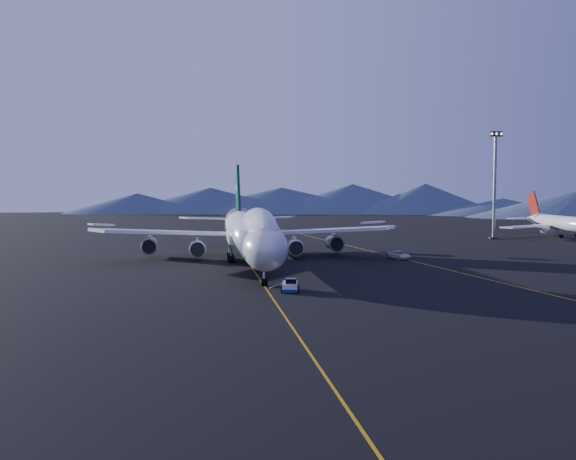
{
  "coord_description": "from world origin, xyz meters",
  "views": [
    {
      "loc": [
        -9.54,
        -117.91,
        14.41
      ],
      "look_at": [
        7.74,
        3.43,
        6.0
      ],
      "focal_mm": 40.0,
      "sensor_mm": 36.0,
      "label": 1
    }
  ],
  "objects": [
    {
      "name": "ground",
      "position": [
        0.0,
        0.0,
        0.0
      ],
      "size": [
        500.0,
        500.0,
        0.0
      ],
      "primitive_type": "plane",
      "color": "black",
      "rests_on": "ground"
    },
    {
      "name": "floodlight_mast",
      "position": [
        70.8,
        47.11,
        14.78
      ],
      "size": [
        3.6,
        2.7,
        29.18
      ],
      "rotation": [
        0.0,
        0.0,
        0.22
      ],
      "color": "black",
      "rests_on": "ground"
    },
    {
      "name": "boeing_747",
      "position": [
        0.0,
        0.03,
        5.81
      ],
      "size": [
        59.62,
        72.43,
        19.37
      ],
      "color": "silver",
      "rests_on": "ground"
    },
    {
      "name": "second_jet",
      "position": [
        93.04,
        46.93,
        3.91
      ],
      "size": [
        40.21,
        45.43,
        12.93
      ],
      "rotation": [
        0.0,
        0.0,
        -0.42
      ],
      "color": "silver",
      "rests_on": "ground"
    },
    {
      "name": "service_van",
      "position": [
        30.0,
        4.03,
        0.79
      ],
      "size": [
        4.34,
        6.23,
        1.58
      ],
      "primitive_type": "imported",
      "rotation": [
        0.0,
        0.0,
        0.33
      ],
      "color": "silver",
      "rests_on": "ground"
    },
    {
      "name": "taxiway_line_main",
      "position": [
        0.0,
        0.0,
        0.01
      ],
      "size": [
        0.25,
        220.0,
        0.01
      ],
      "primitive_type": "cube",
      "color": "#C58B0B",
      "rests_on": "ground"
    },
    {
      "name": "taxiway_line_side",
      "position": [
        30.0,
        10.0,
        0.01
      ],
      "size": [
        28.08,
        198.09,
        0.01
      ],
      "primitive_type": "cube",
      "rotation": [
        0.0,
        0.0,
        0.14
      ],
      "color": "#C58B0B",
      "rests_on": "ground"
    },
    {
      "name": "pushback_tug",
      "position": [
        3.0,
        -31.68,
        0.58
      ],
      "size": [
        2.96,
        4.52,
        1.84
      ],
      "rotation": [
        0.0,
        0.0,
        -0.16
      ],
      "color": "silver",
      "rests_on": "ground"
    }
  ]
}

